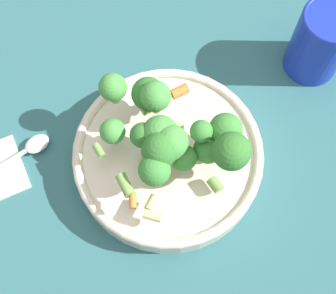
{
  "coord_description": "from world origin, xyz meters",
  "views": [
    {
      "loc": [
        0.07,
        0.21,
        0.62
      ],
      "look_at": [
        0.0,
        0.0,
        0.06
      ],
      "focal_mm": 50.0,
      "sensor_mm": 36.0,
      "label": 1
    }
  ],
  "objects": [
    {
      "name": "ground_plane",
      "position": [
        0.0,
        0.0,
        0.0
      ],
      "size": [
        3.0,
        3.0,
        0.0
      ],
      "primitive_type": "plane",
      "color": "#2D6066"
    },
    {
      "name": "bowl",
      "position": [
        0.0,
        0.0,
        0.02
      ],
      "size": [
        0.26,
        0.26,
        0.05
      ],
      "color": "beige",
      "rests_on": "ground_plane"
    },
    {
      "name": "pasta_salad",
      "position": [
        -0.01,
        -0.0,
        0.1
      ],
      "size": [
        0.18,
        0.19,
        0.1
      ],
      "color": "#8CB766",
      "rests_on": "bowl"
    },
    {
      "name": "cup",
      "position": [
        -0.26,
        -0.09,
        0.06
      ],
      "size": [
        0.08,
        0.08,
        0.12
      ],
      "color": "#192DAD",
      "rests_on": "ground_plane"
    },
    {
      "name": "spoon",
      "position": [
        0.2,
        -0.07,
        0.01
      ],
      "size": [
        0.17,
        0.07,
        0.01
      ],
      "rotation": [
        0.0,
        0.0,
        9.73
      ],
      "color": "silver",
      "rests_on": "napkin"
    }
  ]
}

